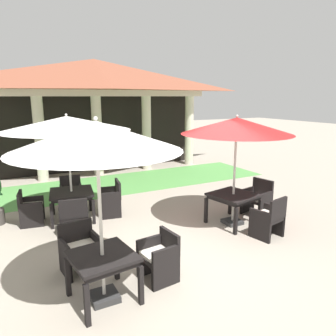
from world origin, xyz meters
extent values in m
plane|color=#9E9384|center=(0.00, 0.00, 0.00)|extent=(60.00, 60.00, 0.00)
cylinder|color=beige|center=(-2.07, 7.16, 1.50)|extent=(0.38, 0.38, 3.00)
cylinder|color=beige|center=(0.00, 7.16, 1.50)|extent=(0.38, 0.38, 3.00)
cylinder|color=beige|center=(2.07, 7.16, 1.50)|extent=(0.38, 0.38, 3.00)
cylinder|color=beige|center=(4.14, 7.16, 1.50)|extent=(0.38, 0.38, 3.00)
cube|color=beige|center=(0.00, 7.16, 3.12)|extent=(9.08, 0.70, 0.24)
pyramid|color=brown|center=(0.00, 7.16, 3.79)|extent=(9.48, 2.90, 1.10)
cube|color=black|center=(0.00, 8.06, 1.50)|extent=(8.88, 0.16, 3.00)
cube|color=#519347|center=(0.00, 5.45, 0.00)|extent=(11.28, 2.73, 0.01)
cube|color=black|center=(-2.16, -0.70, 0.72)|extent=(0.98, 0.98, 0.05)
cube|color=black|center=(-2.16, -0.70, 0.65)|extent=(0.90, 0.90, 0.08)
cube|color=black|center=(-2.52, -1.16, 0.31)|extent=(0.08, 0.08, 0.61)
cube|color=black|center=(-1.70, -1.06, 0.31)|extent=(0.08, 0.08, 0.61)
cube|color=black|center=(-2.61, -0.35, 0.31)|extent=(0.08, 0.08, 0.61)
cube|color=black|center=(-1.80, -0.25, 0.31)|extent=(0.08, 0.08, 0.61)
cube|color=#2D2D2D|center=(-2.16, -0.70, 0.05)|extent=(0.41, 0.41, 0.10)
cylinder|color=beige|center=(-2.16, -0.70, 1.22)|extent=(0.05, 0.05, 2.44)
cone|color=white|center=(-2.16, -0.70, 2.48)|extent=(2.35, 2.35, 0.41)
sphere|color=beige|center=(-2.16, -0.70, 2.72)|extent=(0.06, 0.06, 0.06)
cube|color=black|center=(-2.27, 0.25, 0.40)|extent=(0.67, 0.60, 0.07)
cube|color=silver|center=(-2.27, 0.25, 0.46)|extent=(0.61, 0.55, 0.05)
cube|color=black|center=(-2.30, 0.50, 0.65)|extent=(0.61, 0.13, 0.42)
cube|color=black|center=(-1.99, 0.29, 0.32)|extent=(0.12, 0.54, 0.63)
cube|color=black|center=(-2.55, 0.22, 0.32)|extent=(0.12, 0.54, 0.63)
cube|color=black|center=(-1.97, 0.05, 0.18)|extent=(0.06, 0.06, 0.37)
cube|color=black|center=(-2.51, -0.02, 0.18)|extent=(0.06, 0.06, 0.37)
cube|color=black|center=(-2.02, 0.52, 0.18)|extent=(0.06, 0.06, 0.37)
cube|color=black|center=(-2.57, 0.46, 0.18)|extent=(0.06, 0.06, 0.37)
cube|color=black|center=(-1.20, -0.59, 0.41)|extent=(0.57, 0.59, 0.07)
cube|color=silver|center=(-1.20, -0.59, 0.47)|extent=(0.53, 0.54, 0.05)
cube|color=black|center=(-0.96, -0.57, 0.63)|extent=(0.12, 0.54, 0.37)
cube|color=black|center=(-1.17, -0.84, 0.33)|extent=(0.52, 0.12, 0.67)
cube|color=black|center=(-1.23, -0.35, 0.33)|extent=(0.52, 0.12, 0.67)
cube|color=black|center=(-1.40, -0.86, 0.19)|extent=(0.06, 0.06, 0.37)
cube|color=black|center=(-1.46, -0.38, 0.19)|extent=(0.06, 0.06, 0.37)
cube|color=black|center=(-0.94, -0.80, 0.19)|extent=(0.06, 0.06, 0.37)
cube|color=black|center=(-1.00, -0.33, 0.19)|extent=(0.06, 0.06, 0.37)
cube|color=black|center=(1.45, 0.74, 0.72)|extent=(1.15, 1.15, 0.05)
cube|color=black|center=(1.45, 0.74, 0.66)|extent=(1.06, 1.06, 0.07)
cube|color=black|center=(1.10, 0.21, 0.31)|extent=(0.08, 0.08, 0.62)
cube|color=black|center=(1.98, 0.39, 0.31)|extent=(0.08, 0.08, 0.62)
cube|color=black|center=(0.92, 1.09, 0.31)|extent=(0.08, 0.08, 0.62)
cube|color=black|center=(1.80, 1.27, 0.31)|extent=(0.08, 0.08, 0.62)
cube|color=#2D2D2D|center=(1.45, 0.74, 0.04)|extent=(0.41, 0.41, 0.09)
cylinder|color=beige|center=(1.45, 0.74, 1.16)|extent=(0.05, 0.05, 2.32)
cone|color=maroon|center=(1.45, 0.74, 2.36)|extent=(2.53, 2.53, 0.37)
sphere|color=beige|center=(1.45, 0.74, 2.57)|extent=(0.06, 0.06, 0.06)
cube|color=black|center=(1.64, -0.18, 0.43)|extent=(0.66, 0.63, 0.07)
cube|color=silver|center=(1.64, -0.18, 0.49)|extent=(0.61, 0.58, 0.05)
cube|color=black|center=(1.69, -0.42, 0.69)|extent=(0.57, 0.18, 0.46)
cube|color=black|center=(1.38, -0.24, 0.33)|extent=(0.17, 0.53, 0.65)
cube|color=black|center=(1.90, -0.13, 0.33)|extent=(0.17, 0.53, 0.65)
cube|color=black|center=(1.34, -0.01, 0.20)|extent=(0.07, 0.07, 0.39)
cube|color=black|center=(1.84, 0.10, 0.20)|extent=(0.07, 0.07, 0.39)
cube|color=black|center=(1.44, -0.47, 0.20)|extent=(0.07, 0.07, 0.39)
cube|color=black|center=(1.94, -0.36, 0.20)|extent=(0.07, 0.07, 0.39)
cube|color=black|center=(2.37, 0.93, 0.40)|extent=(0.66, 0.70, 0.07)
cube|color=silver|center=(2.37, 0.93, 0.46)|extent=(0.60, 0.64, 0.05)
cube|color=black|center=(2.62, 0.98, 0.67)|extent=(0.18, 0.60, 0.47)
cube|color=black|center=(2.43, 0.66, 0.33)|extent=(0.55, 0.17, 0.65)
cube|color=black|center=(2.31, 1.21, 0.33)|extent=(0.55, 0.17, 0.65)
cube|color=black|center=(2.19, 0.62, 0.18)|extent=(0.07, 0.07, 0.37)
cube|color=black|center=(2.08, 1.15, 0.18)|extent=(0.07, 0.07, 0.37)
cube|color=black|center=(2.67, 0.72, 0.18)|extent=(0.07, 0.07, 0.37)
cube|color=black|center=(2.56, 1.25, 0.18)|extent=(0.07, 0.07, 0.37)
cube|color=black|center=(-1.90, 2.82, 0.70)|extent=(1.17, 1.17, 0.05)
cube|color=black|center=(-1.90, 2.82, 0.64)|extent=(1.07, 1.07, 0.07)
cube|color=black|center=(-2.44, 2.43, 0.30)|extent=(0.08, 0.08, 0.61)
cube|color=black|center=(-1.51, 2.28, 0.30)|extent=(0.08, 0.08, 0.61)
cube|color=black|center=(-2.29, 3.36, 0.30)|extent=(0.08, 0.08, 0.61)
cube|color=black|center=(-1.35, 3.21, 0.30)|extent=(0.08, 0.08, 0.61)
cube|color=#2D2D2D|center=(-1.90, 2.82, 0.04)|extent=(0.51, 0.51, 0.07)
cylinder|color=beige|center=(-1.90, 2.82, 1.18)|extent=(0.05, 0.05, 2.35)
cone|color=white|center=(-1.90, 2.82, 2.39)|extent=(2.99, 2.99, 0.34)
sphere|color=beige|center=(-1.90, 2.82, 2.58)|extent=(0.06, 0.06, 0.06)
cube|color=black|center=(-2.81, 2.97, 0.39)|extent=(0.61, 0.63, 0.07)
cube|color=silver|center=(-2.81, 2.97, 0.45)|extent=(0.56, 0.58, 0.05)
cube|color=black|center=(-3.05, 3.01, 0.62)|extent=(0.15, 0.55, 0.39)
cube|color=black|center=(-2.77, 3.22, 0.30)|extent=(0.53, 0.15, 0.61)
cube|color=black|center=(-2.85, 2.72, 0.30)|extent=(0.53, 0.15, 0.61)
cube|color=black|center=(-2.54, 3.18, 0.18)|extent=(0.06, 0.06, 0.36)
cube|color=black|center=(-2.62, 2.69, 0.18)|extent=(0.06, 0.06, 0.36)
cube|color=black|center=(-3.00, 3.26, 0.18)|extent=(0.06, 0.06, 0.36)
cube|color=black|center=(-3.08, 2.77, 0.18)|extent=(0.06, 0.06, 0.36)
cube|color=black|center=(-1.74, 3.74, 0.40)|extent=(0.63, 0.57, 0.07)
cube|color=silver|center=(-1.74, 3.74, 0.46)|extent=(0.58, 0.52, 0.05)
cube|color=black|center=(-1.71, 3.95, 0.65)|extent=(0.56, 0.15, 0.42)
cube|color=black|center=(-1.49, 3.69, 0.31)|extent=(0.14, 0.49, 0.62)
cube|color=black|center=(-2.00, 3.78, 0.31)|extent=(0.14, 0.49, 0.62)
cube|color=black|center=(-1.53, 3.48, 0.18)|extent=(0.06, 0.06, 0.37)
cube|color=black|center=(-2.03, 3.57, 0.18)|extent=(0.06, 0.06, 0.37)
cube|color=black|center=(-1.46, 3.90, 0.18)|extent=(0.06, 0.06, 0.37)
cube|color=black|center=(-1.96, 3.99, 0.18)|extent=(0.06, 0.06, 0.37)
cube|color=black|center=(-0.98, 2.67, 0.43)|extent=(0.57, 0.66, 0.07)
cube|color=silver|center=(-0.98, 2.67, 0.49)|extent=(0.53, 0.61, 0.05)
cube|color=black|center=(-0.76, 2.63, 0.69)|extent=(0.16, 0.59, 0.43)
cube|color=black|center=(-1.03, 2.40, 0.34)|extent=(0.49, 0.14, 0.68)
cube|color=black|center=(-0.94, 2.94, 0.34)|extent=(0.49, 0.14, 0.68)
cube|color=black|center=(-1.24, 2.44, 0.20)|extent=(0.06, 0.06, 0.40)
cube|color=black|center=(-1.15, 2.97, 0.20)|extent=(0.06, 0.06, 0.40)
cube|color=black|center=(-0.82, 2.37, 0.20)|extent=(0.06, 0.06, 0.40)
cube|color=black|center=(-0.73, 2.90, 0.20)|extent=(0.06, 0.06, 0.40)
cube|color=black|center=(-2.05, 1.91, 0.42)|extent=(0.66, 0.57, 0.07)
cube|color=silver|center=(-2.05, 1.91, 0.48)|extent=(0.61, 0.53, 0.05)
cube|color=black|center=(-2.09, 1.69, 0.67)|extent=(0.59, 0.16, 0.42)
cube|color=black|center=(-2.32, 1.95, 0.33)|extent=(0.14, 0.49, 0.66)
cube|color=black|center=(-1.78, 1.86, 0.33)|extent=(0.14, 0.49, 0.66)
cube|color=black|center=(-2.28, 2.16, 0.19)|extent=(0.06, 0.06, 0.39)
cube|color=black|center=(-1.75, 2.07, 0.19)|extent=(0.06, 0.06, 0.39)
cube|color=black|center=(-2.35, 1.74, 0.19)|extent=(0.06, 0.06, 0.39)
cube|color=black|center=(-1.82, 1.65, 0.19)|extent=(0.06, 0.06, 0.39)
camera|label=1|loc=(-3.30, -4.94, 3.01)|focal=34.11mm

